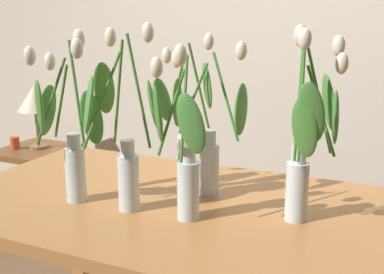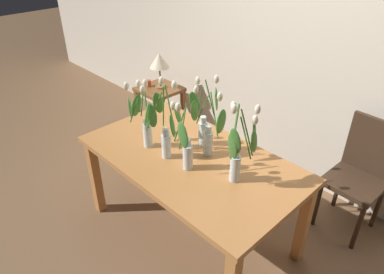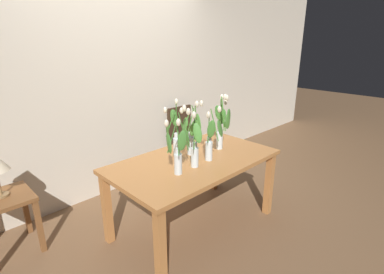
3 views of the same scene
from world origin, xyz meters
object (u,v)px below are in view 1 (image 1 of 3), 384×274
Objects in this scene: side_table at (38,167)px; table_lamp at (35,100)px; tulip_vase_1 at (209,145)px; tulip_vase_5 at (308,146)px; tulip_vase_2 at (68,142)px; tulip_vase_0 at (186,134)px; tulip_vase_4 at (123,141)px; tulip_vase_3 at (183,164)px; pillar_candle at (15,143)px; dining_table at (180,227)px.

table_lamp is at bearing 91.72° from side_table.
tulip_vase_5 reaches higher than tulip_vase_1.
tulip_vase_2 is at bearing -42.91° from side_table.
tulip_vase_0 is 1.04× the size of tulip_vase_1.
tulip_vase_3 is at bearing -2.66° from tulip_vase_4.
tulip_vase_5 reaches higher than table_lamp.
tulip_vase_2 is 1.03× the size of side_table.
tulip_vase_3 is 0.97× the size of side_table.
pillar_candle is at bearing -152.79° from side_table.
tulip_vase_4 is 1.01× the size of tulip_vase_5.
table_lamp is at bearing 136.56° from tulip_vase_2.
tulip_vase_0 is 1.60m from side_table.
tulip_vase_5 is at bearing -22.33° from pillar_candle.
tulip_vase_0 is at bearing 159.03° from tulip_vase_5.
dining_table is at bearing -70.91° from tulip_vase_0.
tulip_vase_5 is (0.74, 0.16, 0.03)m from tulip_vase_2.
side_table is at bearing 152.61° from tulip_vase_1.
side_table is at bearing 27.21° from pillar_candle.
tulip_vase_1 is 0.90× the size of tulip_vase_4.
side_table is at bearing 154.86° from tulip_vase_5.
tulip_vase_3 is (0.02, -0.24, 0.00)m from tulip_vase_1.
tulip_vase_2 is at bearing -147.15° from tulip_vase_1.
tulip_vase_2 is 0.76m from tulip_vase_5.
tulip_vase_4 reaches higher than pillar_candle.
tulip_vase_3 is 7.08× the size of pillar_candle.
tulip_vase_4 is at bearing 177.34° from tulip_vase_3.
table_lamp is at bearing 152.80° from tulip_vase_0.
tulip_vase_2 is 0.97× the size of tulip_vase_5.
tulip_vase_0 is 0.94× the size of tulip_vase_4.
pillar_candle is (-1.63, 0.95, -0.33)m from tulip_vase_3.
side_table is 7.33× the size of pillar_candle.
tulip_vase_5 reaches higher than dining_table.
tulip_vase_4 is 1.72m from side_table.
dining_table is 0.35m from tulip_vase_0.
tulip_vase_2 is (-0.26, -0.34, 0.02)m from tulip_vase_0.
tulip_vase_1 is 0.36m from tulip_vase_5.
tulip_vase_4 reaches higher than side_table.
tulip_vase_1 is 1.69m from table_lamp.
tulip_vase_0 is 0.43m from tulip_vase_2.
tulip_vase_1 is 1.00× the size of tulip_vase_3.
tulip_vase_5 is (0.35, -0.09, 0.06)m from tulip_vase_1.
tulip_vase_5 is at bearing 14.37° from tulip_vase_4.
dining_table is 0.52m from tulip_vase_5.
tulip_vase_2 reaches higher than pillar_candle.
dining_table is 2.92× the size of tulip_vase_0.
tulip_vase_4 is at bearing -165.63° from tulip_vase_5.
tulip_vase_3 is (0.08, -0.14, 0.27)m from dining_table.
tulip_vase_3 is (0.15, -0.33, -0.00)m from tulip_vase_0.
tulip_vase_0 is 0.51m from tulip_vase_5.
tulip_vase_1 is (0.13, -0.09, -0.01)m from tulip_vase_0.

